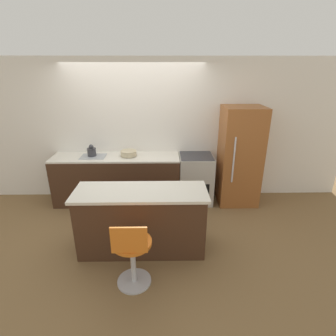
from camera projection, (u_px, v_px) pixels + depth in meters
The scene contains 9 objects.
ground_plane at pixel (135, 209), 4.79m from camera, with size 14.00×14.00×0.00m, color brown.
wall_back at pixel (135, 131), 4.90m from camera, with size 8.00×0.06×2.60m.
back_counter at pixel (117, 179), 4.91m from camera, with size 2.31×0.58×0.91m.
kitchen_island at pixel (142, 220), 3.61m from camera, with size 1.77×0.62×0.91m.
oven_range at pixel (196, 179), 4.93m from camera, with size 0.62×0.59×0.91m.
refrigerator at pixel (240, 157), 4.76m from camera, with size 0.71×0.65×1.80m.
stool_chair at pixel (132, 254), 2.99m from camera, with size 0.45×0.45×0.91m.
kettle at pixel (92, 151), 4.72m from camera, with size 0.15×0.15×0.22m.
mixing_bowl at pixel (129, 153), 4.74m from camera, with size 0.29×0.29×0.09m.
Camera 1 is at (0.53, -4.19, 2.45)m, focal length 28.00 mm.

